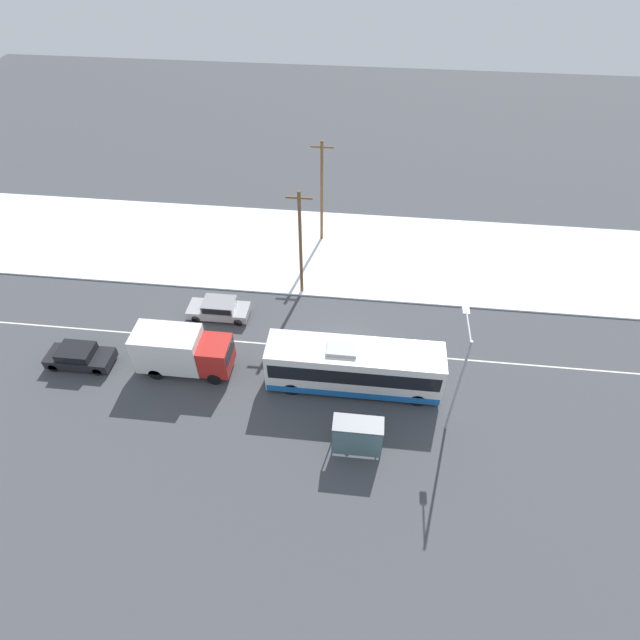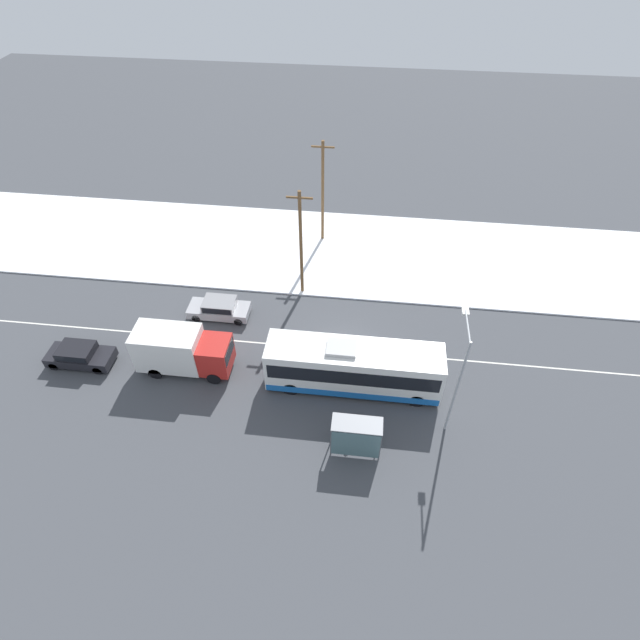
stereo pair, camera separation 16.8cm
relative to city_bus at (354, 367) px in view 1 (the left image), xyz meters
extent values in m
plane|color=#424449|center=(-0.83, 2.94, -1.70)|extent=(120.00, 120.00, 0.00)
cube|color=white|center=(-0.83, 14.18, -1.64)|extent=(80.00, 11.87, 0.12)
cube|color=silver|center=(-0.83, 2.94, -1.70)|extent=(60.00, 0.12, 0.00)
cube|color=white|center=(0.00, 0.00, 0.06)|extent=(10.79, 2.55, 2.96)
cube|color=black|center=(0.00, 0.00, 0.41)|extent=(10.36, 2.57, 1.13)
cube|color=blue|center=(0.00, 0.00, -1.16)|extent=(10.68, 2.57, 0.53)
cube|color=#B2B2B2|center=(-0.81, 0.00, 1.66)|extent=(1.80, 1.40, 0.24)
cylinder|color=black|center=(4.00, -1.14, -1.20)|extent=(1.00, 0.28, 1.00)
cylinder|color=black|center=(4.00, 1.13, -1.20)|extent=(1.00, 0.28, 1.00)
cylinder|color=black|center=(-3.79, -1.14, -1.20)|extent=(1.00, 0.28, 1.00)
cylinder|color=black|center=(-3.79, 1.13, -1.20)|extent=(1.00, 0.28, 1.00)
cube|color=silver|center=(-11.83, 0.14, 0.15)|extent=(4.16, 2.30, 2.70)
cube|color=red|center=(-8.80, 0.14, -0.15)|extent=(1.90, 2.18, 2.11)
cube|color=black|center=(-7.87, 0.14, 0.27)|extent=(0.06, 1.96, 0.93)
cylinder|color=black|center=(-8.80, -0.88, -1.25)|extent=(0.90, 0.26, 0.90)
cylinder|color=black|center=(-8.80, 1.16, -1.25)|extent=(0.90, 0.26, 0.90)
cylinder|color=black|center=(-12.66, -0.88, -1.25)|extent=(0.90, 0.26, 0.90)
cylinder|color=black|center=(-12.66, 1.16, -1.25)|extent=(0.90, 0.26, 0.90)
cube|color=#9E9EA3|center=(-10.12, 5.34, -1.17)|extent=(4.41, 1.80, 0.61)
cube|color=gray|center=(-10.01, 5.34, -0.56)|extent=(2.29, 1.66, 0.60)
cube|color=black|center=(-10.01, 5.34, -0.55)|extent=(2.11, 1.69, 0.48)
cylinder|color=black|center=(-11.63, 4.55, -1.38)|extent=(0.64, 0.22, 0.64)
cylinder|color=black|center=(-11.63, 6.13, -1.38)|extent=(0.64, 0.22, 0.64)
cylinder|color=black|center=(-8.52, 4.55, -1.38)|extent=(0.64, 0.22, 0.64)
cylinder|color=black|center=(-8.52, 6.13, -1.38)|extent=(0.64, 0.22, 0.64)
cube|color=black|center=(-18.02, -0.20, -1.14)|extent=(4.30, 1.80, 0.66)
cube|color=black|center=(-18.12, -0.20, -0.54)|extent=(2.24, 1.66, 0.54)
cube|color=black|center=(-18.12, -0.20, -0.53)|extent=(2.06, 1.69, 0.43)
cylinder|color=black|center=(-16.56, -0.99, -1.38)|extent=(0.64, 0.22, 0.64)
cylinder|color=black|center=(-16.56, 0.59, -1.38)|extent=(0.64, 0.22, 0.64)
cylinder|color=black|center=(-19.57, -0.99, -1.38)|extent=(0.64, 0.22, 0.64)
cylinder|color=black|center=(-19.57, 0.59, -1.38)|extent=(0.64, 0.22, 0.64)
cylinder|color=#23232D|center=(0.19, -3.55, -1.31)|extent=(0.12, 0.12, 0.77)
cylinder|color=#23232D|center=(0.42, -3.55, -1.31)|extent=(0.12, 0.12, 0.77)
cube|color=maroon|center=(0.31, -3.55, -0.61)|extent=(0.40, 0.22, 0.63)
sphere|color=tan|center=(0.31, -3.55, -0.16)|extent=(0.27, 0.27, 0.27)
cylinder|color=maroon|center=(0.06, -3.55, -0.65)|extent=(0.10, 0.10, 0.60)
cylinder|color=maroon|center=(0.56, -3.55, -0.65)|extent=(0.10, 0.10, 0.60)
cube|color=gray|center=(0.49, -4.60, 0.67)|extent=(2.79, 1.20, 0.06)
cube|color=slate|center=(0.49, -5.18, -0.50)|extent=(2.68, 0.04, 2.16)
cylinder|color=#474C51|center=(-0.87, -4.04, -0.53)|extent=(0.08, 0.08, 2.34)
cylinder|color=#474C51|center=(1.84, -4.04, -0.53)|extent=(0.08, 0.08, 2.34)
cylinder|color=#474C51|center=(-0.87, -5.16, -0.53)|extent=(0.08, 0.08, 2.34)
cylinder|color=#474C51|center=(1.84, -5.16, -0.53)|extent=(0.08, 0.08, 2.34)
cylinder|color=#9EA3A8|center=(5.69, -2.67, 2.02)|extent=(0.14, 0.14, 7.44)
cylinder|color=#9EA3A8|center=(5.69, -1.44, 5.59)|extent=(0.10, 2.46, 0.10)
cube|color=silver|center=(5.69, -0.21, 5.52)|extent=(0.36, 0.60, 0.16)
cylinder|color=brown|center=(-4.48, 8.71, 2.64)|extent=(0.24, 0.24, 8.67)
cube|color=brown|center=(-4.48, 8.71, 6.47)|extent=(1.80, 0.12, 0.12)
cylinder|color=brown|center=(-3.74, 15.92, 2.76)|extent=(0.24, 0.24, 8.91)
cube|color=brown|center=(-3.74, 15.92, 6.72)|extent=(1.80, 0.12, 0.12)
camera|label=1|loc=(0.13, -20.32, 23.45)|focal=28.00mm
camera|label=2|loc=(0.29, -20.30, 23.45)|focal=28.00mm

